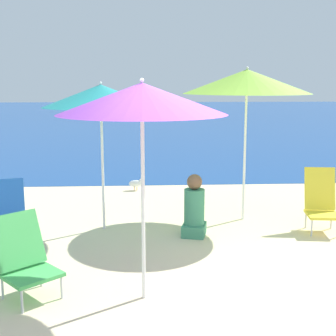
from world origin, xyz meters
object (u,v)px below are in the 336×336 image
Objects in this scene: beach_umbrella_teal at (101,96)px; beach_umbrella_purple at (142,99)px; beach_umbrella_lime at (247,82)px; beach_chair_green at (24,257)px; beach_chair_blue at (4,217)px; beach_chair_yellow at (321,200)px; person_seated_near at (194,210)px; seagull at (136,183)px.

beach_umbrella_purple reaches higher than beach_umbrella_teal.
beach_umbrella_lime is 2.86× the size of beach_chair_green.
beach_chair_yellow is (4.27, 0.61, 0.00)m from beach_chair_blue.
beach_umbrella_teal is 2.43× the size of person_seated_near.
seagull is (-2.67, 2.64, -0.30)m from beach_chair_yellow.
person_seated_near is at bearing 1.45° from beach_chair_green.
beach_umbrella_teal is 0.99× the size of beach_umbrella_purple.
beach_chair_blue is at bearing -164.65° from beach_chair_yellow.
beach_chair_yellow reaches higher than person_seated_near.
beach_umbrella_teal is 2.30m from beach_umbrella_purple.
beach_chair_blue reaches higher than seagull.
beach_chair_yellow is at bearing -44.69° from seagull.
seagull is (1.60, 3.25, -0.29)m from beach_chair_blue.
beach_umbrella_teal is 2.02m from person_seated_near.
beach_umbrella_purple is at bearing -75.73° from beach_umbrella_teal.
beach_umbrella_lime is 2.62× the size of beach_chair_yellow.
beach_umbrella_lime is 3.87m from beach_chair_blue.
beach_umbrella_purple is 2.70m from beach_chair_blue.
person_seated_near is (-0.84, -0.74, -1.73)m from beach_umbrella_lime.
seagull is (0.43, 2.43, -1.76)m from beach_umbrella_teal.
beach_umbrella_teal is at bearing 178.00° from person_seated_near.
seagull is (1.04, 4.53, -0.26)m from beach_chair_green.
beach_chair_blue is 1.10× the size of beach_chair_green.
beach_umbrella_lime is 8.61× the size of seagull.
beach_umbrella_teal is 2.60× the size of beach_chair_green.
beach_chair_green is (0.56, -1.28, -0.03)m from beach_chair_blue.
beach_chair_yellow is at bearing -14.35° from beach_chair_green.
beach_umbrella_teal is 2.05m from beach_chair_blue.
seagull is at bearing 48.60° from beach_chair_blue.
beach_umbrella_teal is 7.81× the size of seagull.
beach_chair_blue is at bearing -116.28° from seagull.
person_seated_near is 3.21× the size of seagull.
beach_chair_yellow is 3.29× the size of seagull.
person_seated_near is at bearing -167.99° from beach_chair_yellow.
beach_chair_blue reaches higher than person_seated_near.
beach_chair_yellow is (3.10, -0.21, -1.47)m from beach_umbrella_teal.
beach_umbrella_lime reaches higher than beach_chair_green.
beach_chair_blue is at bearing 141.02° from beach_umbrella_purple.
beach_chair_yellow is at bearing -7.00° from beach_chair_blue.
beach_umbrella_teal reaches higher than beach_chair_green.
beach_chair_green is at bearing -137.60° from beach_umbrella_lime.
beach_umbrella_lime is (2.11, 0.38, 0.19)m from beach_umbrella_teal.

